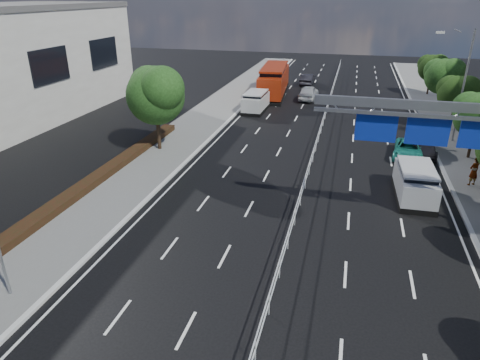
% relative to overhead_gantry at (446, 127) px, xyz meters
% --- Properties ---
extents(ground, '(160.00, 160.00, 0.00)m').
position_rel_overhead_gantry_xyz_m(ground, '(-6.74, -10.05, -5.61)').
color(ground, black).
rests_on(ground, ground).
extents(kerb_near, '(0.25, 140.00, 0.15)m').
position_rel_overhead_gantry_xyz_m(kerb_near, '(-15.74, -10.05, -5.54)').
color(kerb_near, silver).
rests_on(kerb_near, ground).
extents(median_fence, '(0.05, 85.00, 1.02)m').
position_rel_overhead_gantry_xyz_m(median_fence, '(-6.74, 12.45, -5.08)').
color(median_fence, silver).
rests_on(median_fence, ground).
extents(hedge_near, '(1.00, 36.00, 0.44)m').
position_rel_overhead_gantry_xyz_m(hedge_near, '(-20.04, -5.05, -5.25)').
color(hedge_near, black).
rests_on(hedge_near, sidewalk_near).
extents(overhead_gantry, '(10.24, 0.38, 7.45)m').
position_rel_overhead_gantry_xyz_m(overhead_gantry, '(0.00, 0.00, 0.00)').
color(overhead_gantry, gray).
rests_on(overhead_gantry, ground).
extents(streetlight_far, '(2.78, 2.40, 9.00)m').
position_rel_overhead_gantry_xyz_m(streetlight_far, '(3.76, 15.95, -0.40)').
color(streetlight_far, gray).
rests_on(streetlight_far, ground).
extents(near_tree_back, '(4.84, 4.51, 6.69)m').
position_rel_overhead_gantry_xyz_m(near_tree_back, '(-18.68, 7.92, -1.00)').
color(near_tree_back, black).
rests_on(near_tree_back, ground).
extents(far_tree_e, '(3.63, 3.38, 5.13)m').
position_rel_overhead_gantry_xyz_m(far_tree_e, '(4.51, 11.93, -2.05)').
color(far_tree_e, black).
rests_on(far_tree_e, ground).
extents(far_tree_f, '(3.52, 3.28, 5.02)m').
position_rel_overhead_gantry_xyz_m(far_tree_f, '(4.50, 19.43, -2.12)').
color(far_tree_f, black).
rests_on(far_tree_f, ground).
extents(far_tree_g, '(3.96, 3.69, 5.45)m').
position_rel_overhead_gantry_xyz_m(far_tree_g, '(4.51, 26.92, -1.85)').
color(far_tree_g, black).
rests_on(far_tree_g, ground).
extents(far_tree_h, '(3.41, 3.18, 4.91)m').
position_rel_overhead_gantry_xyz_m(far_tree_h, '(4.50, 34.43, -2.18)').
color(far_tree_h, black).
rests_on(far_tree_h, ground).
extents(white_minivan, '(2.11, 4.75, 2.05)m').
position_rel_overhead_gantry_xyz_m(white_minivan, '(-14.06, 21.70, -4.60)').
color(white_minivan, black).
rests_on(white_minivan, ground).
extents(red_bus, '(3.68, 11.81, 3.47)m').
position_rel_overhead_gantry_xyz_m(red_bus, '(-13.66, 29.92, -3.80)').
color(red_bus, black).
rests_on(red_bus, ground).
extents(near_car_silver, '(2.16, 4.87, 1.63)m').
position_rel_overhead_gantry_xyz_m(near_car_silver, '(-9.30, 28.50, -4.79)').
color(near_car_silver, '#AFB3B7').
rests_on(near_car_silver, ground).
extents(near_car_dark, '(1.70, 4.58, 1.50)m').
position_rel_overhead_gantry_xyz_m(near_car_dark, '(-10.35, 37.08, -4.86)').
color(near_car_dark, black).
rests_on(near_car_dark, ground).
extents(silver_minivan, '(2.20, 4.90, 2.01)m').
position_rel_overhead_gantry_xyz_m(silver_minivan, '(-0.24, 3.95, -4.62)').
color(silver_minivan, black).
rests_on(silver_minivan, ground).
extents(parked_car_teal, '(2.64, 4.72, 1.25)m').
position_rel_overhead_gantry_xyz_m(parked_car_teal, '(0.10, 11.15, -4.98)').
color(parked_car_teal, '#1A796B').
rests_on(parked_car_teal, ground).
extents(parked_car_dark, '(2.02, 4.68, 1.34)m').
position_rel_overhead_gantry_xyz_m(parked_car_dark, '(1.21, 12.31, -4.93)').
color(parked_car_dark, black).
rests_on(parked_car_dark, ground).
extents(pedestrian_a, '(0.82, 0.75, 1.88)m').
position_rel_overhead_gantry_xyz_m(pedestrian_a, '(3.53, 6.52, -4.53)').
color(pedestrian_a, gray).
rests_on(pedestrian_a, sidewalk_far).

